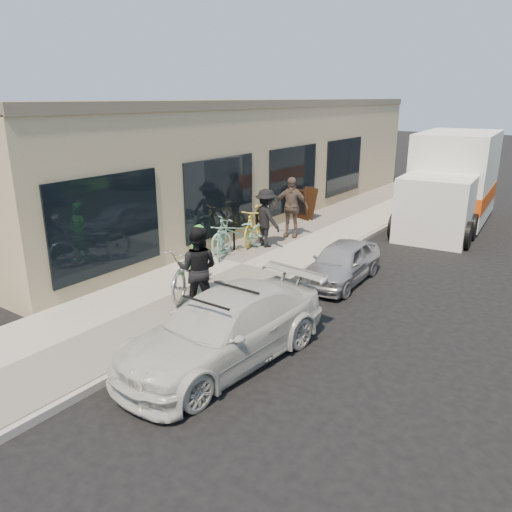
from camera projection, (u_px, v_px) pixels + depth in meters
The scene contains 17 objects.
ground at pixel (232, 330), 9.67m from camera, with size 120.00×120.00×0.00m, color black.
sidewalk at pixel (242, 266), 13.09m from camera, with size 3.00×34.00×0.15m, color #AAA699.
curb at pixel (292, 278), 12.24m from camera, with size 0.12×34.00×0.13m, color #A59F96.
storefront at pixel (252, 160), 18.12m from camera, with size 3.60×20.00×4.22m.
bike_rack at pixel (226, 234), 13.93m from camera, with size 0.23×0.56×0.83m.
sandwich_board at pixel (304, 203), 17.66m from camera, with size 0.86×0.86×1.10m.
sedan_white at pixel (224, 329), 8.38m from camera, with size 2.10×4.28×1.24m.
sedan_silver at pixel (341, 263), 12.04m from camera, with size 1.17×2.91×0.99m, color #AAAAB0.
moving_truck at pixel (451, 184), 17.44m from camera, with size 2.94×6.59×3.15m.
tandem_bike at pixel (191, 269), 10.97m from camera, with size 0.74×2.13×1.12m, color #B6B6B8.
woman_rider at pixel (198, 262), 10.66m from camera, with size 0.58×0.38×1.60m, color green.
man_standing at pixel (198, 269), 9.99m from camera, with size 0.85×0.66×1.75m, color black.
cruiser_bike_a at pixel (221, 239), 13.60m from camera, with size 0.44×1.57×0.94m, color #7BB8A4.
cruiser_bike_b at pixel (241, 233), 14.03m from camera, with size 0.68×1.95×1.02m, color #7BB8A4.
cruiser_bike_c at pixel (254, 225), 14.71m from camera, with size 0.52×1.82×1.10m, color yellow.
bystander_a at pixel (266, 218), 14.32m from camera, with size 1.09×0.62×1.68m, color black.
bystander_b at pixel (291, 207), 15.33m from camera, with size 1.09×0.45×1.86m, color brown.
Camera 1 is at (5.45, -6.90, 4.31)m, focal length 35.00 mm.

